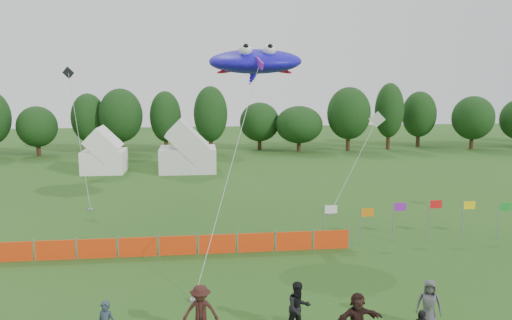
{
  "coord_description": "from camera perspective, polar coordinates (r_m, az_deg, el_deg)",
  "views": [
    {
      "loc": [
        -2.65,
        -16.3,
        8.79
      ],
      "look_at": [
        0.0,
        6.0,
        5.2
      ],
      "focal_mm": 35.0,
      "sensor_mm": 36.0,
      "label": 1
    }
  ],
  "objects": [
    {
      "name": "treeline",
      "position": [
        61.55,
        -2.81,
        4.78
      ],
      "size": [
        104.57,
        8.78,
        8.36
      ],
      "color": "#382314",
      "rests_on": "ground"
    },
    {
      "name": "spectator_e",
      "position": [
        19.48,
        19.15,
        -15.32
      ],
      "size": [
        1.04,
        0.88,
        1.81
      ],
      "primitive_type": "imported",
      "rotation": [
        0.0,
        0.0,
        -0.4
      ],
      "color": "#454549",
      "rests_on": "ground"
    },
    {
      "name": "tent_right",
      "position": [
        48.97,
        -7.8,
        0.97
      ],
      "size": [
        5.48,
        4.38,
        3.87
      ],
      "color": "silver",
      "rests_on": "ground"
    },
    {
      "name": "flag_row",
      "position": [
        28.84,
        17.71,
        -6.1
      ],
      "size": [
        10.73,
        0.53,
        2.27
      ],
      "color": "gray",
      "rests_on": "ground"
    },
    {
      "name": "spectator_b",
      "position": [
        18.18,
        4.88,
        -16.51
      ],
      "size": [
        1.08,
        0.94,
        1.89
      ],
      "primitive_type": "imported",
      "rotation": [
        0.0,
        0.0,
        0.27
      ],
      "color": "black",
      "rests_on": "ground"
    },
    {
      "name": "barrier_fence",
      "position": [
        26.0,
        -8.95,
        -9.63
      ],
      "size": [
        17.9,
        0.06,
        1.0
      ],
      "color": "red",
      "rests_on": "ground"
    },
    {
      "name": "spectator_f",
      "position": [
        17.83,
        11.51,
        -17.36
      ],
      "size": [
        1.74,
        0.82,
        1.8
      ],
      "primitive_type": "imported",
      "rotation": [
        0.0,
        0.0,
        0.17
      ],
      "color": "black",
      "rests_on": "ground"
    },
    {
      "name": "small_kite_dark",
      "position": [
        38.31,
        -19.85,
        4.11
      ],
      "size": [
        2.69,
        4.96,
        9.83
      ],
      "color": "black",
      "rests_on": "ground"
    },
    {
      "name": "stingray_kite",
      "position": [
        29.08,
        -0.13,
        11.13
      ],
      "size": [
        6.68,
        16.56,
        10.81
      ],
      "color": "#1D10E5",
      "rests_on": "ground"
    },
    {
      "name": "spectator_c",
      "position": [
        17.92,
        -6.35,
        -16.88
      ],
      "size": [
        1.32,
        0.85,
        1.92
      ],
      "primitive_type": "imported",
      "rotation": [
        0.0,
        0.0,
        -0.11
      ],
      "color": "#321714",
      "rests_on": "ground"
    },
    {
      "name": "tent_left",
      "position": [
        50.24,
        -16.96,
        0.66
      ],
      "size": [
        3.99,
        3.99,
        3.52
      ],
      "color": "white",
      "rests_on": "ground"
    },
    {
      "name": "small_kite_white",
      "position": [
        38.91,
        12.52,
        2.21
      ],
      "size": [
        6.4,
        7.25,
        6.39
      ],
      "color": "white",
      "rests_on": "ground"
    }
  ]
}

